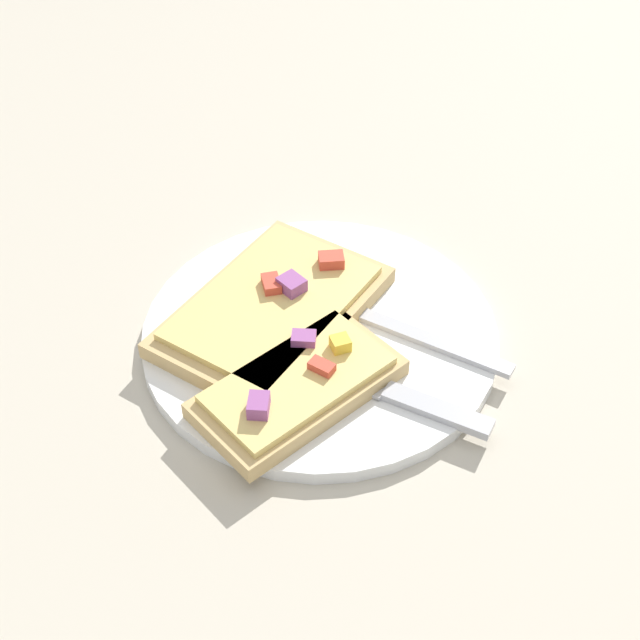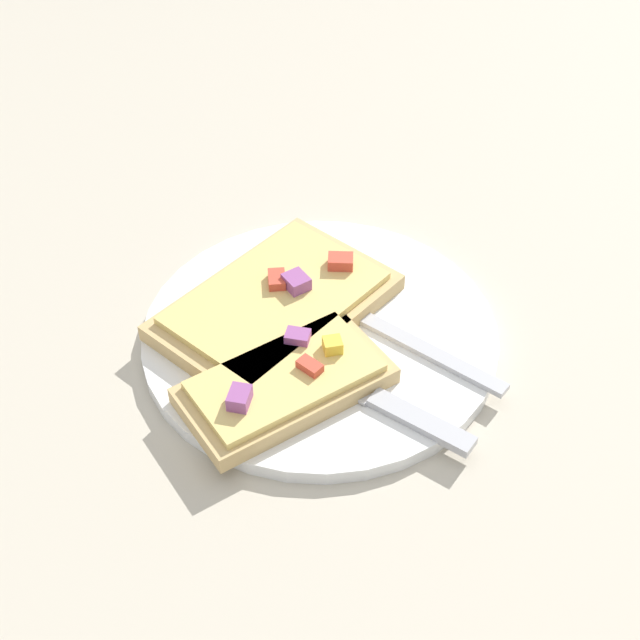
{
  "view_description": "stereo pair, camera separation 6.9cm",
  "coord_description": "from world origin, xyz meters",
  "px_view_note": "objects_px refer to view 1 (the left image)",
  "views": [
    {
      "loc": [
        0.29,
        -0.41,
        0.5
      ],
      "look_at": [
        0.0,
        0.0,
        0.02
      ],
      "focal_mm": 50.0,
      "sensor_mm": 36.0,
      "label": 1
    },
    {
      "loc": [
        0.34,
        -0.36,
        0.5
      ],
      "look_at": [
        0.0,
        0.0,
        0.02
      ],
      "focal_mm": 50.0,
      "sensor_mm": 36.0,
      "label": 2
    }
  ],
  "objects_px": {
    "knife": "(374,387)",
    "pizza_slice_main": "(273,308)",
    "plate": "(320,335)",
    "pizza_slice_corner": "(298,386)",
    "fork": "(365,316)"
  },
  "relations": [
    {
      "from": "plate",
      "to": "pizza_slice_corner",
      "type": "distance_m",
      "value": 0.07
    },
    {
      "from": "knife",
      "to": "pizza_slice_main",
      "type": "distance_m",
      "value": 0.11
    },
    {
      "from": "knife",
      "to": "pizza_slice_main",
      "type": "relative_size",
      "value": 1.15
    },
    {
      "from": "knife",
      "to": "pizza_slice_corner",
      "type": "bearing_deg",
      "value": 33.25
    },
    {
      "from": "fork",
      "to": "knife",
      "type": "xyz_separation_m",
      "value": [
        0.05,
        -0.06,
        -0.0
      ]
    },
    {
      "from": "knife",
      "to": "pizza_slice_corner",
      "type": "height_order",
      "value": "pizza_slice_corner"
    },
    {
      "from": "plate",
      "to": "knife",
      "type": "xyz_separation_m",
      "value": [
        0.07,
        -0.03,
        0.01
      ]
    },
    {
      "from": "plate",
      "to": "pizza_slice_corner",
      "type": "bearing_deg",
      "value": -67.64
    },
    {
      "from": "fork",
      "to": "pizza_slice_main",
      "type": "relative_size",
      "value": 1.19
    },
    {
      "from": "plate",
      "to": "knife",
      "type": "height_order",
      "value": "knife"
    },
    {
      "from": "fork",
      "to": "pizza_slice_corner",
      "type": "relative_size",
      "value": 1.35
    },
    {
      "from": "fork",
      "to": "pizza_slice_corner",
      "type": "xyz_separation_m",
      "value": [
        0.0,
        -0.1,
        0.01
      ]
    },
    {
      "from": "plate",
      "to": "fork",
      "type": "distance_m",
      "value": 0.04
    },
    {
      "from": "knife",
      "to": "plate",
      "type": "bearing_deg",
      "value": -30.45
    },
    {
      "from": "fork",
      "to": "knife",
      "type": "height_order",
      "value": "knife"
    }
  ]
}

